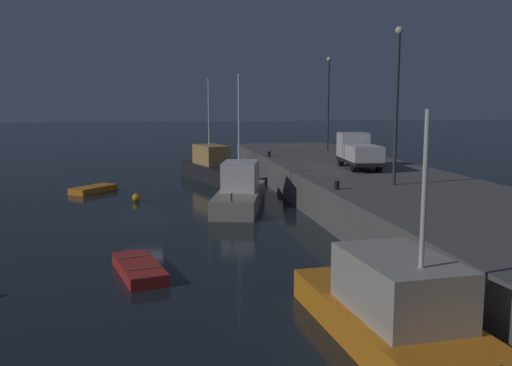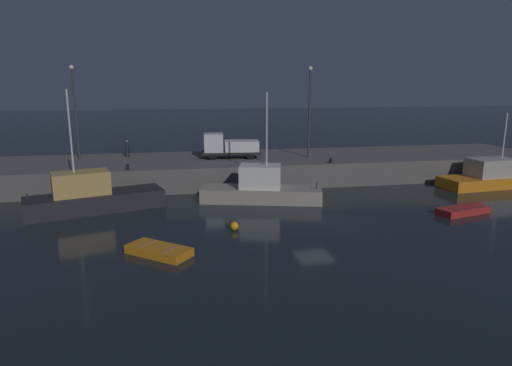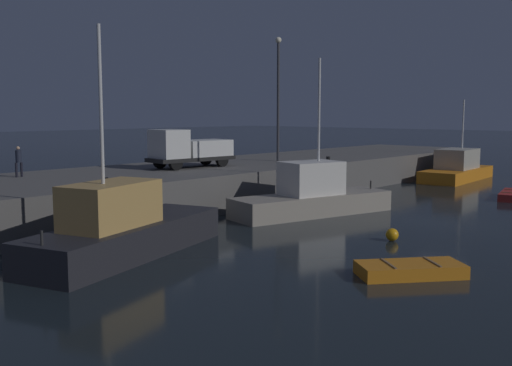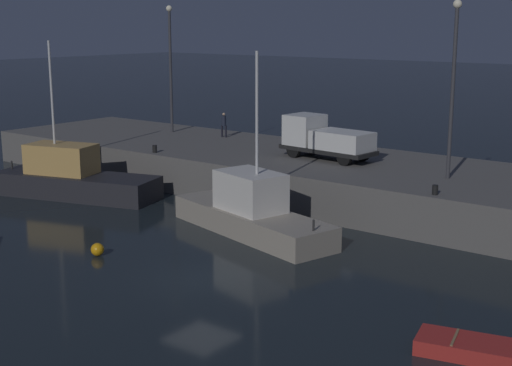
{
  "view_description": "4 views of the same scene",
  "coord_description": "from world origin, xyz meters",
  "px_view_note": "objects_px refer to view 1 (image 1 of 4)",
  "views": [
    {
      "loc": [
        34.25,
        0.94,
        7.07
      ],
      "look_at": [
        -3.72,
        7.79,
        1.4
      ],
      "focal_mm": 39.35,
      "sensor_mm": 36.0,
      "label": 1
    },
    {
      "loc": [
        -9.46,
        -27.72,
        9.27
      ],
      "look_at": [
        -2.86,
        6.78,
        1.5
      ],
      "focal_mm": 30.72,
      "sensor_mm": 36.0,
      "label": 2
    },
    {
      "loc": [
        -29.52,
        -13.77,
        5.82
      ],
      "look_at": [
        -5.33,
        8.2,
        1.92
      ],
      "focal_mm": 41.93,
      "sensor_mm": 36.0,
      "label": 3
    },
    {
      "loc": [
        18.76,
        -20.6,
        10.11
      ],
      "look_at": [
        -3.88,
        8.63,
        1.95
      ],
      "focal_mm": 51.4,
      "sensor_mm": 36.0,
      "label": 4
    }
  ],
  "objects_px": {
    "fishing_boat_white": "(214,168)",
    "mooring_buoy_mid": "(136,197)",
    "fishing_boat_blue": "(399,313)",
    "dinghy_orange_near": "(93,189)",
    "bollard_central": "(337,185)",
    "dockworker": "(348,144)",
    "utility_truck": "(358,152)",
    "rowboat_white_mid": "(139,269)",
    "bollard_west": "(269,154)",
    "lamp_post_east": "(397,95)",
    "fishing_trawler_red": "(240,191)",
    "lamp_post_west": "(328,97)"
  },
  "relations": [
    {
      "from": "dockworker",
      "to": "bollard_west",
      "type": "relative_size",
      "value": 3.64
    },
    {
      "from": "lamp_post_west",
      "to": "bollard_central",
      "type": "xyz_separation_m",
      "value": [
        23.62,
        -6.86,
        -4.96
      ]
    },
    {
      "from": "rowboat_white_mid",
      "to": "utility_truck",
      "type": "bearing_deg",
      "value": 135.71
    },
    {
      "from": "bollard_west",
      "to": "bollard_central",
      "type": "bearing_deg",
      "value": 0.16
    },
    {
      "from": "fishing_trawler_red",
      "to": "lamp_post_east",
      "type": "relative_size",
      "value": 1.14
    },
    {
      "from": "fishing_boat_blue",
      "to": "mooring_buoy_mid",
      "type": "bearing_deg",
      "value": -162.16
    },
    {
      "from": "utility_truck",
      "to": "lamp_post_west",
      "type": "bearing_deg",
      "value": 171.15
    },
    {
      "from": "dinghy_orange_near",
      "to": "lamp_post_east",
      "type": "relative_size",
      "value": 0.44
    },
    {
      "from": "dockworker",
      "to": "fishing_boat_blue",
      "type": "bearing_deg",
      "value": -16.98
    },
    {
      "from": "fishing_trawler_red",
      "to": "dockworker",
      "type": "height_order",
      "value": "fishing_trawler_red"
    },
    {
      "from": "dinghy_orange_near",
      "to": "bollard_central",
      "type": "height_order",
      "value": "bollard_central"
    },
    {
      "from": "fishing_boat_white",
      "to": "mooring_buoy_mid",
      "type": "relative_size",
      "value": 17.95
    },
    {
      "from": "fishing_boat_white",
      "to": "utility_truck",
      "type": "distance_m",
      "value": 15.03
    },
    {
      "from": "dinghy_orange_near",
      "to": "utility_truck",
      "type": "bearing_deg",
      "value": 71.35
    },
    {
      "from": "fishing_boat_white",
      "to": "dockworker",
      "type": "bearing_deg",
      "value": 82.31
    },
    {
      "from": "fishing_boat_blue",
      "to": "dinghy_orange_near",
      "type": "relative_size",
      "value": 2.51
    },
    {
      "from": "fishing_boat_blue",
      "to": "lamp_post_west",
      "type": "relative_size",
      "value": 1.08
    },
    {
      "from": "lamp_post_west",
      "to": "mooring_buoy_mid",
      "type": "bearing_deg",
      "value": -54.49
    },
    {
      "from": "lamp_post_west",
      "to": "rowboat_white_mid",
      "type": "bearing_deg",
      "value": -30.05
    },
    {
      "from": "utility_truck",
      "to": "bollard_central",
      "type": "relative_size",
      "value": 12.83
    },
    {
      "from": "mooring_buoy_mid",
      "to": "bollard_central",
      "type": "distance_m",
      "value": 15.66
    },
    {
      "from": "lamp_post_west",
      "to": "utility_truck",
      "type": "xyz_separation_m",
      "value": [
        14.6,
        -2.27,
        -3.98
      ]
    },
    {
      "from": "dockworker",
      "to": "lamp_post_east",
      "type": "bearing_deg",
      "value": -11.08
    },
    {
      "from": "utility_truck",
      "to": "bollard_west",
      "type": "relative_size",
      "value": 12.66
    },
    {
      "from": "fishing_boat_blue",
      "to": "rowboat_white_mid",
      "type": "bearing_deg",
      "value": -137.35
    },
    {
      "from": "rowboat_white_mid",
      "to": "bollard_west",
      "type": "relative_size",
      "value": 9.23
    },
    {
      "from": "dockworker",
      "to": "bollard_west",
      "type": "bearing_deg",
      "value": -84.92
    },
    {
      "from": "lamp_post_east",
      "to": "utility_truck",
      "type": "height_order",
      "value": "lamp_post_east"
    },
    {
      "from": "dinghy_orange_near",
      "to": "lamp_post_east",
      "type": "xyz_separation_m",
      "value": [
        14.49,
        18.41,
        7.16
      ]
    },
    {
      "from": "fishing_boat_blue",
      "to": "rowboat_white_mid",
      "type": "relative_size",
      "value": 2.26
    },
    {
      "from": "fishing_boat_white",
      "to": "dockworker",
      "type": "xyz_separation_m",
      "value": [
        1.61,
        11.94,
        2.1
      ]
    },
    {
      "from": "rowboat_white_mid",
      "to": "fishing_boat_white",
      "type": "bearing_deg",
      "value": 167.64
    },
    {
      "from": "lamp_post_east",
      "to": "utility_truck",
      "type": "xyz_separation_m",
      "value": [
        -8.01,
        0.8,
        -3.94
      ]
    },
    {
      "from": "fishing_boat_blue",
      "to": "fishing_boat_white",
      "type": "xyz_separation_m",
      "value": [
        -35.41,
        -1.62,
        0.1
      ]
    },
    {
      "from": "rowboat_white_mid",
      "to": "utility_truck",
      "type": "xyz_separation_m",
      "value": [
        -15.54,
        15.16,
        3.2
      ]
    },
    {
      "from": "fishing_boat_blue",
      "to": "mooring_buoy_mid",
      "type": "relative_size",
      "value": 16.88
    },
    {
      "from": "rowboat_white_mid",
      "to": "dinghy_orange_near",
      "type": "bearing_deg",
      "value": -169.59
    },
    {
      "from": "utility_truck",
      "to": "lamp_post_east",
      "type": "bearing_deg",
      "value": -5.7
    },
    {
      "from": "mooring_buoy_mid",
      "to": "lamp_post_east",
      "type": "distance_m",
      "value": 19.22
    },
    {
      "from": "fishing_boat_white",
      "to": "bollard_west",
      "type": "relative_size",
      "value": 22.15
    },
    {
      "from": "fishing_trawler_red",
      "to": "mooring_buoy_mid",
      "type": "bearing_deg",
      "value": -114.69
    },
    {
      "from": "dinghy_orange_near",
      "to": "lamp_post_east",
      "type": "bearing_deg",
      "value": 51.79
    },
    {
      "from": "fishing_trawler_red",
      "to": "utility_truck",
      "type": "xyz_separation_m",
      "value": [
        -1.49,
        8.84,
        2.39
      ]
    },
    {
      "from": "dockworker",
      "to": "bollard_west",
      "type": "xyz_separation_m",
      "value": [
        0.66,
        -7.37,
        -0.74
      ]
    },
    {
      "from": "fishing_trawler_red",
      "to": "rowboat_white_mid",
      "type": "distance_m",
      "value": 15.44
    },
    {
      "from": "fishing_boat_blue",
      "to": "fishing_boat_white",
      "type": "bearing_deg",
      "value": -177.38
    },
    {
      "from": "fishing_boat_blue",
      "to": "dinghy_orange_near",
      "type": "bearing_deg",
      "value": -158.98
    },
    {
      "from": "fishing_trawler_red",
      "to": "fishing_boat_blue",
      "type": "distance_m",
      "value": 22.32
    },
    {
      "from": "rowboat_white_mid",
      "to": "dockworker",
      "type": "xyz_separation_m",
      "value": [
        -25.57,
        17.9,
        2.96
      ]
    },
    {
      "from": "bollard_central",
      "to": "rowboat_white_mid",
      "type": "bearing_deg",
      "value": -58.35
    }
  ]
}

